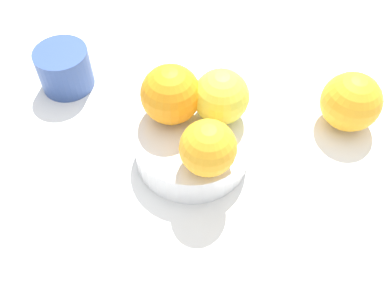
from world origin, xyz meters
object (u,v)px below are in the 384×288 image
orange_in_bowl_0 (208,148)px  ceramic_cup (65,69)px  orange_loose_0 (351,102)px  fruit_bowl (192,147)px  orange_in_bowl_2 (171,95)px  orange_in_bowl_1 (221,97)px

orange_in_bowl_0 → ceramic_cup: orange_in_bowl_0 is taller
orange_loose_0 → ceramic_cup: bearing=-177.4°
fruit_bowl → orange_loose_0: bearing=29.0°
fruit_bowl → ceramic_cup: bearing=157.3°
orange_in_bowl_2 → orange_loose_0: 22.60cm
orange_in_bowl_2 → ceramic_cup: size_ratio=0.97×
orange_in_bowl_1 → ceramic_cup: size_ratio=0.90×
fruit_bowl → orange_in_bowl_0: 6.86cm
orange_in_bowl_2 → ceramic_cup: orange_in_bowl_2 is taller
fruit_bowl → orange_in_bowl_1: 7.01cm
orange_in_bowl_1 → orange_loose_0: bearing=22.0°
orange_in_bowl_0 → orange_in_bowl_1: 7.38cm
orange_in_bowl_0 → ceramic_cup: 25.57cm
orange_in_bowl_0 → orange_loose_0: (15.36, 13.61, -3.39)cm
fruit_bowl → orange_in_bowl_2: size_ratio=1.96×
ceramic_cup → orange_in_bowl_1: bearing=-11.5°
orange_in_bowl_2 → fruit_bowl: bearing=-39.5°
fruit_bowl → orange_loose_0: orange_loose_0 is taller
fruit_bowl → ceramic_cup: size_ratio=1.91×
orange_in_bowl_1 → orange_loose_0: (15.41, 6.23, -3.56)cm
fruit_bowl → ceramic_cup: (-19.66, 8.24, 0.98)cm
orange_in_bowl_1 → orange_in_bowl_2: orange_in_bowl_2 is taller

